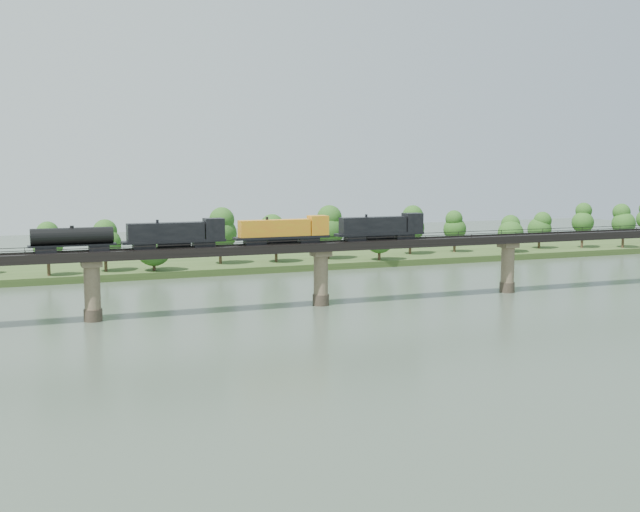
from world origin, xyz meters
name	(u,v)px	position (x,y,z in m)	size (l,w,h in m)	color
ground	(396,339)	(0.00, 0.00, 0.00)	(400.00, 400.00, 0.00)	#344234
far_bank	(238,265)	(0.00, 85.00, 0.80)	(300.00, 24.00, 1.60)	#2E451B
bridge	(321,275)	(0.00, 30.00, 5.46)	(236.00, 30.00, 11.50)	#473A2D
bridge_superstructure	(321,241)	(0.00, 30.00, 11.79)	(220.00, 4.90, 0.75)	black
far_treeline	(209,235)	(-8.21, 80.52, 8.83)	(289.06, 17.54, 13.60)	#382619
freight_train	(248,232)	(-13.60, 30.00, 13.80)	(69.96, 2.73, 4.82)	black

